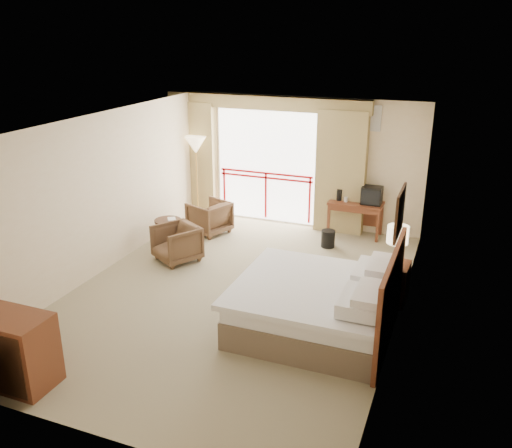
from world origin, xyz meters
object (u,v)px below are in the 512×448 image
at_px(tv, 372,196).
at_px(armchair_far, 210,232).
at_px(desk, 356,209).
at_px(bed, 318,305).
at_px(armchair_near, 178,260).
at_px(table_lamp, 398,235).
at_px(side_table, 168,229).
at_px(wastebasket, 328,239).
at_px(floor_lamp, 196,148).
at_px(dresser, 0,347).
at_px(nightstand, 393,283).

height_order(tv, armchair_far, tv).
xyz_separation_m(desk, armchair_far, (-2.81, -1.00, -0.55)).
bearing_deg(bed, armchair_near, 155.41).
xyz_separation_m(table_lamp, side_table, (-4.32, 0.60, -0.69)).
distance_m(wastebasket, armchair_near, 2.90).
bearing_deg(table_lamp, bed, -123.74).
xyz_separation_m(table_lamp, armchair_near, (-3.86, 0.10, -1.07)).
xyz_separation_m(floor_lamp, dresser, (0.57, -6.20, -1.10)).
xyz_separation_m(side_table, floor_lamp, (-0.31, 1.82, 1.17)).
distance_m(nightstand, armchair_far, 4.28).
height_order(bed, armchair_near, bed).
relative_size(side_table, dresser, 0.41).
bearing_deg(dresser, side_table, 91.56).
height_order(desk, wastebasket, desk).
bearing_deg(bed, armchair_far, 137.07).
height_order(nightstand, armchair_far, nightstand).
bearing_deg(desk, armchair_far, -161.07).
distance_m(side_table, floor_lamp, 2.19).
bearing_deg(armchair_far, desk, 130.98).
height_order(tv, dresser, tv).
bearing_deg(floor_lamp, dresser, -84.73).
relative_size(bed, armchair_far, 2.89).
height_order(table_lamp, armchair_near, table_lamp).
bearing_deg(armchair_near, desk, 73.26).
bearing_deg(floor_lamp, wastebasket, -12.28).
bearing_deg(table_lamp, dresser, -137.06).
relative_size(armchair_far, armchair_near, 1.00).
xyz_separation_m(tv, side_table, (-3.49, -1.94, -0.50)).
distance_m(armchair_far, dresser, 5.39).
bearing_deg(armchair_far, bed, 68.41).
bearing_deg(nightstand, table_lamp, 92.30).
bearing_deg(dresser, wastebasket, 62.95).
height_order(bed, desk, bed).
xyz_separation_m(wastebasket, armchair_near, (-2.39, -1.63, -0.17)).
xyz_separation_m(nightstand, dresser, (-4.06, -3.72, 0.13)).
bearing_deg(bed, nightstand, 55.19).
height_order(wastebasket, armchair_far, armchair_far).
bearing_deg(desk, side_table, -148.73).
height_order(nightstand, side_table, nightstand).
bearing_deg(dresser, armchair_far, 86.81).
distance_m(wastebasket, side_table, 3.08).
xyz_separation_m(bed, table_lamp, (0.85, 1.27, 0.70)).
relative_size(armchair_near, floor_lamp, 0.41).
xyz_separation_m(armchair_far, floor_lamp, (-0.69, 0.83, 1.55)).
bearing_deg(wastebasket, floor_lamp, 167.72).
bearing_deg(armchair_near, bed, 6.29).
bearing_deg(side_table, wastebasket, 21.69).
relative_size(bed, side_table, 3.83).
height_order(nightstand, floor_lamp, floor_lamp).
relative_size(table_lamp, wastebasket, 1.72).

